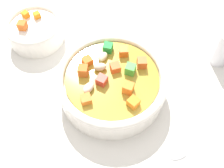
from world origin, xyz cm
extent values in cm
cube|color=silver|center=(0.00, 0.00, -1.00)|extent=(140.00, 140.00, 2.00)
cylinder|color=white|center=(0.00, 0.00, 2.23)|extent=(19.21, 19.21, 4.47)
torus|color=white|center=(0.00, 0.00, 4.90)|extent=(19.52, 19.52, 1.46)
cylinder|color=#AF9333|center=(0.00, 0.00, 4.67)|extent=(16.36, 16.36, 0.40)
ellipsoid|color=beige|center=(2.58, 0.82, 5.52)|extent=(2.28, 2.67, 1.31)
cube|color=orange|center=(-3.74, -0.74, 5.75)|extent=(2.26, 2.26, 1.78)
cube|color=orange|center=(-1.64, 6.01, 5.44)|extent=(2.01, 2.01, 1.15)
cube|color=red|center=(-0.14, 2.04, 5.60)|extent=(2.20, 2.20, 1.47)
ellipsoid|color=beige|center=(-0.21, 4.62, 5.44)|extent=(2.25, 2.67, 1.15)
cube|color=green|center=(-0.82, -3.22, 5.75)|extent=(2.28, 2.28, 1.76)
ellipsoid|color=beige|center=(4.31, -0.80, 5.44)|extent=(2.38, 2.70, 1.16)
cube|color=orange|center=(-0.75, -5.71, 5.69)|extent=(2.23, 2.23, 1.65)
cube|color=#EC5C28|center=(1.06, -1.35, 5.50)|extent=(2.00, 2.00, 1.28)
cube|color=orange|center=(3.19, -4.54, 5.61)|extent=(2.22, 2.22, 1.50)
cube|color=orange|center=(3.31, 3.75, 5.79)|extent=(2.27, 2.27, 1.84)
cube|color=orange|center=(-6.26, 0.41, 5.54)|extent=(1.96, 1.96, 1.35)
cube|color=green|center=(5.43, -2.61, 5.65)|extent=(2.29, 2.29, 1.56)
cube|color=orange|center=(4.98, 2.00, 5.46)|extent=(1.63, 1.63, 1.19)
ellipsoid|color=silver|center=(-15.77, -2.72, 0.43)|extent=(2.57, 3.81, 0.86)
cylinder|color=white|center=(20.07, 6.22, 1.99)|extent=(11.45, 11.45, 3.98)
torus|color=white|center=(20.07, 6.22, 4.21)|extent=(11.57, 11.57, 0.92)
cube|color=orange|center=(23.16, 6.49, 4.59)|extent=(1.53, 1.53, 1.21)
cube|color=orange|center=(21.71, 4.57, 4.58)|extent=(1.26, 1.26, 1.19)
cube|color=orange|center=(20.30, 8.28, 4.77)|extent=(2.22, 2.22, 1.57)
cylinder|color=silver|center=(-5.44, -22.15, 3.62)|extent=(3.59, 3.59, 7.25)
camera|label=1|loc=(-20.12, 12.97, 39.99)|focal=39.62mm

